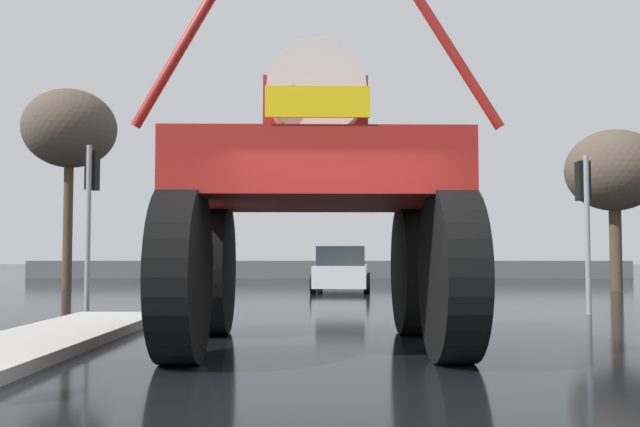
% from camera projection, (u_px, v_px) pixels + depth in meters
% --- Properties ---
extents(ground_plane, '(120.00, 120.00, 0.00)m').
position_uv_depth(ground_plane, '(330.00, 291.00, 24.75)').
color(ground_plane, black).
extents(median_island, '(1.63, 9.47, 0.15)m').
position_uv_depth(median_island, '(20.00, 347.00, 9.40)').
color(median_island, '#B2AFA8').
rests_on(median_island, ground).
extents(oversize_sprayer, '(4.37, 5.27, 4.40)m').
position_uv_depth(oversize_sprayer, '(315.00, 199.00, 10.14)').
color(oversize_sprayer, black).
rests_on(oversize_sprayer, ground).
extents(sedan_ahead, '(2.10, 4.21, 1.52)m').
position_uv_depth(sedan_ahead, '(342.00, 270.00, 24.50)').
color(sedan_ahead, silver).
rests_on(sedan_ahead, ground).
extents(traffic_signal_near_left, '(0.24, 0.54, 3.59)m').
position_uv_depth(traffic_signal_near_left, '(91.00, 191.00, 15.62)').
color(traffic_signal_near_left, gray).
rests_on(traffic_signal_near_left, ground).
extents(traffic_signal_near_right, '(0.24, 0.54, 3.36)m').
position_uv_depth(traffic_signal_near_right, '(584.00, 199.00, 15.53)').
color(traffic_signal_near_right, gray).
rests_on(traffic_signal_near_right, ground).
extents(bare_tree_left, '(3.35, 3.35, 7.22)m').
position_uv_depth(bare_tree_left, '(70.00, 130.00, 26.30)').
color(bare_tree_left, '#473828').
rests_on(bare_tree_left, ground).
extents(bare_tree_right, '(3.33, 3.33, 5.59)m').
position_uv_depth(bare_tree_right, '(614.00, 171.00, 25.32)').
color(bare_tree_right, '#473828').
rests_on(bare_tree_right, ground).
extents(roadside_barrier, '(30.95, 0.24, 0.90)m').
position_uv_depth(roadside_barrier, '(328.00, 270.00, 37.10)').
color(roadside_barrier, '#59595B').
rests_on(roadside_barrier, ground).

